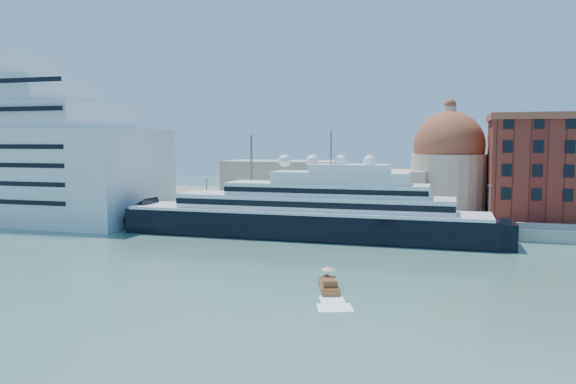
% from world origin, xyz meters
% --- Properties ---
extents(ground, '(400.00, 400.00, 0.00)m').
position_xyz_m(ground, '(0.00, 0.00, 0.00)').
color(ground, '#3B675D').
rests_on(ground, ground).
extents(quay, '(180.00, 10.00, 2.50)m').
position_xyz_m(quay, '(0.00, 34.00, 1.25)').
color(quay, gray).
rests_on(quay, ground).
extents(land, '(260.00, 72.00, 2.00)m').
position_xyz_m(land, '(0.00, 75.00, 1.00)').
color(land, slate).
rests_on(land, ground).
extents(quay_fence, '(180.00, 0.10, 1.20)m').
position_xyz_m(quay_fence, '(0.00, 29.50, 3.10)').
color(quay_fence, slate).
rests_on(quay_fence, quay).
extents(superyacht, '(82.96, 11.50, 24.79)m').
position_xyz_m(superyacht, '(-7.78, 23.00, 4.28)').
color(superyacht, black).
rests_on(superyacht, ground).
extents(service_barge, '(12.15, 4.67, 2.69)m').
position_xyz_m(service_barge, '(-33.12, 22.30, 0.77)').
color(service_barge, white).
rests_on(service_barge, ground).
extents(water_taxi, '(4.12, 7.00, 3.15)m').
position_xyz_m(water_taxi, '(8.01, -15.01, 0.76)').
color(water_taxi, brown).
rests_on(water_taxi, ground).
extents(church, '(66.00, 18.00, 25.50)m').
position_xyz_m(church, '(6.39, 57.72, 10.91)').
color(church, beige).
rests_on(church, land).
extents(lamp_posts, '(120.80, 2.40, 18.00)m').
position_xyz_m(lamp_posts, '(-12.67, 32.27, 9.84)').
color(lamp_posts, slate).
rests_on(lamp_posts, quay).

